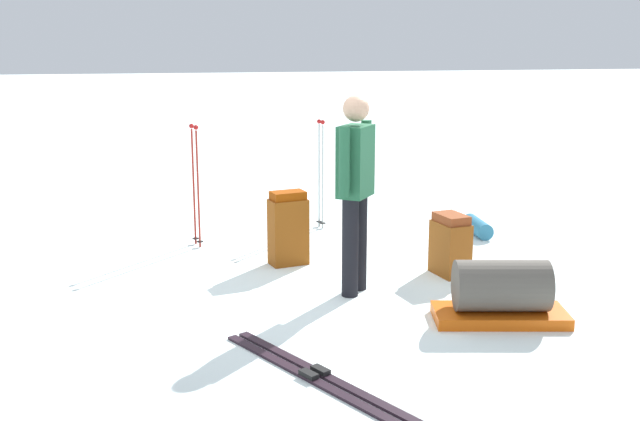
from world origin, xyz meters
The scene contains 9 objects.
ground_plane centered at (0.00, 0.00, 0.00)m, with size 80.00×80.00×0.00m, color white.
skier_standing centered at (0.18, 0.27, 0.95)m, with size 0.48×0.38×1.70m.
ski_pair_near centered at (1.78, -0.38, 0.01)m, with size 1.66×1.02×0.05m.
backpack_large_dark centered at (-0.77, -0.16, 0.35)m, with size 0.29×0.40×0.72m.
backpack_bright centered at (-0.15, 1.26, 0.28)m, with size 0.42×0.31×0.58m.
ski_poles_planted_near centered at (-2.14, 0.43, 0.70)m, with size 0.15×0.09×1.25m.
ski_poles_planted_far centered at (-1.62, -1.00, 0.72)m, with size 0.21×0.11×1.29m.
gear_sled centered at (1.07, 1.22, 0.22)m, with size 0.64×1.09×0.49m.
sleeping_mat_rolled centered at (-1.48, 2.08, 0.09)m, with size 0.18×0.18×0.55m, color teal.
Camera 1 is at (6.36, -1.25, 2.18)m, focal length 43.25 mm.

